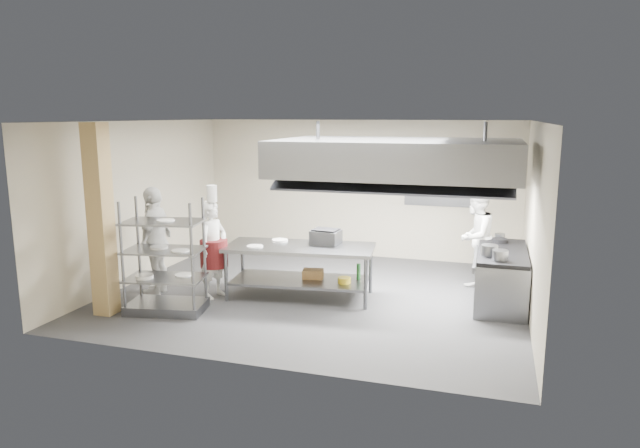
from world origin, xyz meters
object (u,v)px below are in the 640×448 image
(pass_rack, at_px, (164,256))
(chef_line, at_px, (475,237))
(island, at_px, (300,271))
(cooking_range, at_px, (501,278))
(chef_head, at_px, (213,249))
(griddle, at_px, (326,237))
(chef_plating, at_px, (156,241))
(stockpot, at_px, (490,250))

(pass_rack, distance_m, chef_line, 5.52)
(island, height_order, chef_line, chef_line)
(cooking_range, height_order, chef_head, chef_head)
(chef_head, height_order, griddle, chef_head)
(cooking_range, bearing_deg, chef_plating, -167.44)
(chef_plating, height_order, stockpot, chef_plating)
(island, distance_m, griddle, 0.74)
(chef_line, height_order, chef_plating, chef_plating)
(chef_plating, distance_m, griddle, 2.96)
(island, bearing_deg, pass_rack, -150.56)
(chef_head, xyz_separation_m, chef_plating, (-1.03, -0.15, 0.11))
(island, bearing_deg, chef_line, 23.43)
(chef_head, distance_m, griddle, 1.94)
(pass_rack, bearing_deg, chef_head, 56.49)
(chef_line, bearing_deg, pass_rack, -34.08)
(island, bearing_deg, chef_head, -170.56)
(cooking_range, distance_m, stockpot, 0.76)
(chef_head, distance_m, chef_line, 4.74)
(island, relative_size, chef_head, 1.50)
(chef_head, bearing_deg, chef_line, -51.91)
(island, height_order, pass_rack, pass_rack)
(island, distance_m, chef_line, 3.31)
(chef_line, xyz_separation_m, chef_plating, (-5.28, -2.23, 0.05))
(chef_plating, bearing_deg, griddle, 97.00)
(chef_head, height_order, chef_line, chef_line)
(island, distance_m, chef_head, 1.53)
(island, bearing_deg, cooking_range, 5.29)
(chef_head, bearing_deg, island, -61.56)
(chef_plating, bearing_deg, pass_rack, 30.68)
(pass_rack, height_order, chef_plating, chef_plating)
(pass_rack, height_order, stockpot, pass_rack)
(chef_plating, height_order, griddle, chef_plating)
(chef_head, height_order, chef_plating, chef_plating)
(cooking_range, distance_m, chef_head, 4.89)
(chef_line, distance_m, chef_plating, 5.73)
(pass_rack, bearing_deg, cooking_range, 10.99)
(island, xyz_separation_m, chef_line, (2.83, 1.66, 0.45))
(chef_head, height_order, stockpot, chef_head)
(chef_head, xyz_separation_m, stockpot, (4.53, 0.67, 0.15))
(chef_plating, relative_size, griddle, 3.98)
(pass_rack, xyz_separation_m, stockpot, (4.91, 1.58, 0.08))
(griddle, height_order, stockpot, griddle)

